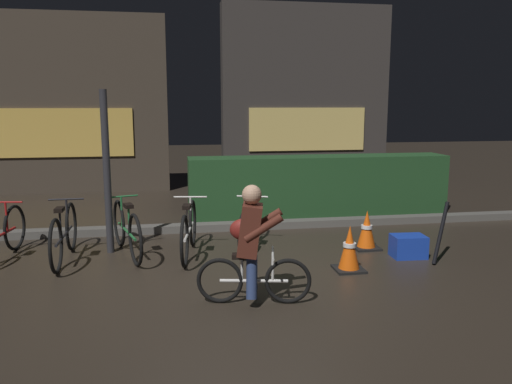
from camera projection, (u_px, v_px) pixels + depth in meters
The scene contains 15 objects.
ground_plane at pixel (248, 273), 6.23m from camera, with size 40.00×40.00×0.00m, color #2D261E.
sidewalk_curb at pixel (228, 226), 8.35m from camera, with size 12.00×0.24×0.12m, color #56544F.
hedge_row at pixel (319, 186), 9.44m from camera, with size 4.80×0.70×1.10m, color #214723.
storefront_left at pixel (49, 105), 11.61m from camera, with size 5.33×0.54×4.06m.
storefront_right at pixel (305, 96), 13.26m from camera, with size 4.37×0.54×4.54m.
street_post at pixel (107, 173), 6.92m from camera, with size 0.10×0.10×2.24m, color #2D2D33.
parked_bike_left_mid at pixel (64, 234), 6.67m from camera, with size 0.46×1.70×0.78m.
parked_bike_center_left at pixel (127, 230), 6.90m from camera, with size 0.57×1.64×0.78m.
parked_bike_center_right at pixel (189, 230), 6.91m from camera, with size 0.46×1.66×0.77m.
parked_bike_right_mid at pixel (249, 226), 7.24m from camera, with size 0.58×1.50×0.72m.
traffic_cone_near at pixel (349, 249), 6.29m from camera, with size 0.36×0.36×0.57m.
traffic_cone_far at pixel (367, 230), 7.24m from camera, with size 0.36×0.36×0.55m.
blue_crate at pixel (408, 246), 6.86m from camera, with size 0.44×0.32×0.30m, color #193DB7.
cyclist at pixel (251, 244), 5.21m from camera, with size 1.18×0.59×1.25m.
closed_umbrella at pixel (441, 233), 6.62m from camera, with size 0.05×0.05×0.85m, color black.
Camera 1 is at (-0.89, -5.90, 2.04)m, focal length 35.72 mm.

